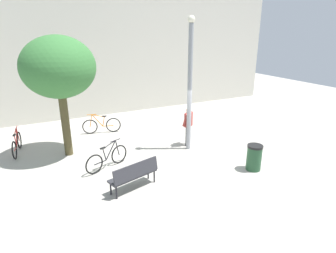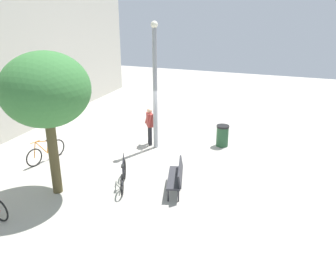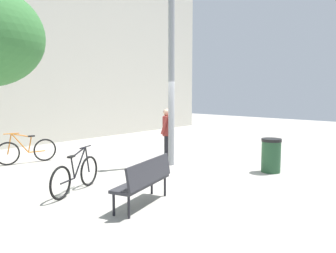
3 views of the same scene
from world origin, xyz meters
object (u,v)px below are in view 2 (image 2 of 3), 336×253
(bicycle_black, at_px, (123,176))
(plaza_tree, at_px, (46,91))
(park_bench, at_px, (177,175))
(lamppost, at_px, (155,84))
(trash_bin, at_px, (222,136))
(person_by_lamppost, at_px, (150,124))
(bicycle_orange, at_px, (46,152))

(bicycle_black, bearing_deg, plaza_tree, 119.83)
(park_bench, height_order, bicycle_black, bicycle_black)
(lamppost, distance_m, trash_bin, 3.69)
(person_by_lamppost, xyz_separation_m, bicycle_black, (-3.68, -0.58, -0.58))
(person_by_lamppost, bearing_deg, bicycle_orange, 132.98)
(lamppost, bearing_deg, plaza_tree, 160.13)
(park_bench, distance_m, plaza_tree, 4.87)
(lamppost, height_order, trash_bin, lamppost)
(person_by_lamppost, bearing_deg, bicycle_black, -171.09)
(plaza_tree, height_order, bicycle_black, plaza_tree)
(park_bench, bearing_deg, lamppost, 32.81)
(park_bench, bearing_deg, bicycle_black, 101.85)
(person_by_lamppost, height_order, park_bench, person_by_lamppost)
(person_by_lamppost, xyz_separation_m, plaza_tree, (-4.75, 1.30, 2.45))
(plaza_tree, distance_m, bicycle_orange, 4.00)
(lamppost, bearing_deg, park_bench, -147.19)
(bicycle_black, bearing_deg, person_by_lamppost, 8.91)
(bicycle_black, height_order, bicycle_orange, same)
(person_by_lamppost, distance_m, plaza_tree, 5.50)
(bicycle_orange, bearing_deg, lamppost, -51.89)
(person_by_lamppost, height_order, trash_bin, person_by_lamppost)
(trash_bin, bearing_deg, lamppost, 112.94)
(lamppost, bearing_deg, person_by_lamppost, 62.09)
(lamppost, distance_m, bicycle_orange, 5.08)
(lamppost, xyz_separation_m, bicycle_orange, (-2.76, 3.52, -2.40))
(lamppost, height_order, bicycle_orange, lamppost)
(person_by_lamppost, relative_size, bicycle_black, 0.99)
(plaza_tree, bearing_deg, bicycle_orange, 46.02)
(bicycle_orange, bearing_deg, plaza_tree, -133.98)
(bicycle_orange, relative_size, trash_bin, 1.91)
(lamppost, height_order, bicycle_black, lamppost)
(person_by_lamppost, relative_size, park_bench, 1.00)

